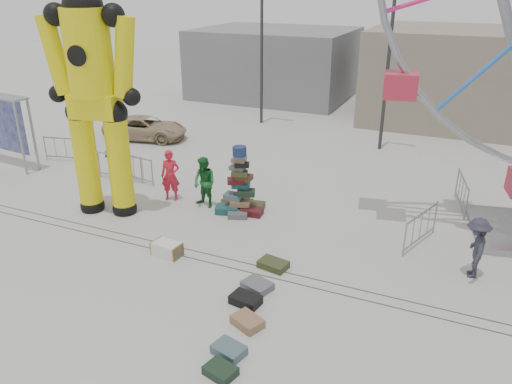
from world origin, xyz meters
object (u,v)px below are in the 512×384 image
at_px(suitcase_tower, 240,194).
at_px(barricade_dummy_a, 66,149).
at_px(lamp_post_right, 391,52).
at_px(lamp_post_left, 263,40).
at_px(barricade_dummy_c, 134,168).
at_px(barricade_wheel_front, 421,228).
at_px(steamer_trunk, 167,249).
at_px(parked_suv, 145,128).
at_px(barricade_dummy_b, 120,167).
at_px(pedestrian_black, 112,159).
at_px(pedestrian_green, 205,183).
at_px(pedestrian_red, 170,176).
at_px(pedestrian_grey, 476,248).
at_px(barricade_wheel_back, 462,193).
at_px(crash_test_dummy, 93,88).

height_order(suitcase_tower, barricade_dummy_a, suitcase_tower).
height_order(lamp_post_right, lamp_post_left, same).
distance_m(barricade_dummy_c, barricade_wheel_front, 11.09).
xyz_separation_m(steamer_trunk, parked_suv, (-7.35, 9.31, 0.37)).
bearing_deg(barricade_dummy_b, steamer_trunk, -43.13).
relative_size(barricade_dummy_a, barricade_dummy_b, 1.00).
distance_m(barricade_dummy_c, pedestrian_black, 1.07).
distance_m(barricade_dummy_a, barricade_dummy_c, 4.25).
bearing_deg(barricade_dummy_c, pedestrian_black, -172.71).
height_order(lamp_post_left, steamer_trunk, lamp_post_left).
bearing_deg(steamer_trunk, barricade_dummy_b, 145.33).
bearing_deg(pedestrian_green, steamer_trunk, -63.73).
relative_size(pedestrian_green, parked_suv, 0.44).
relative_size(suitcase_tower, pedestrian_red, 1.27).
bearing_deg(suitcase_tower, pedestrian_grey, -22.07).
relative_size(barricade_wheel_back, pedestrian_red, 1.07).
height_order(pedestrian_grey, parked_suv, pedestrian_grey).
relative_size(crash_test_dummy, barricade_wheel_back, 4.07).
distance_m(barricade_dummy_a, pedestrian_grey, 16.99).
bearing_deg(lamp_post_left, suitcase_tower, -70.67).
xyz_separation_m(lamp_post_left, barricade_dummy_c, (-1.24, -10.13, -3.93)).
bearing_deg(pedestrian_black, barricade_dummy_c, -162.10).
bearing_deg(lamp_post_right, barricade_wheel_front, -72.30).
distance_m(pedestrian_red, parked_suv, 7.89).
xyz_separation_m(crash_test_dummy, parked_suv, (-3.82, 7.59, -3.73)).
relative_size(lamp_post_left, parked_suv, 1.96).
height_order(barricade_dummy_c, barricade_wheel_back, same).
distance_m(steamer_trunk, pedestrian_green, 3.58).
bearing_deg(lamp_post_left, barricade_wheel_front, -47.85).
bearing_deg(lamp_post_left, lamp_post_right, -15.95).
xyz_separation_m(barricade_dummy_c, barricade_wheel_front, (11.06, -0.72, 0.00)).
bearing_deg(pedestrian_green, crash_test_dummy, -133.70).
distance_m(crash_test_dummy, barricade_dummy_b, 4.75).
relative_size(crash_test_dummy, steamer_trunk, 9.54).
distance_m(lamp_post_left, pedestrian_green, 11.91).
height_order(barricade_wheel_back, pedestrian_green, pedestrian_green).
bearing_deg(crash_test_dummy, barricade_dummy_b, 106.64).
bearing_deg(pedestrian_red, crash_test_dummy, -151.20).
bearing_deg(barricade_wheel_back, crash_test_dummy, -76.62).
distance_m(barricade_wheel_back, parked_suv, 15.15).
xyz_separation_m(steamer_trunk, pedestrian_red, (-2.07, 3.47, 0.74)).
height_order(lamp_post_right, barricade_wheel_back, lamp_post_right).
height_order(barricade_wheel_back, pedestrian_red, pedestrian_red).
bearing_deg(crash_test_dummy, pedestrian_red, 36.70).
distance_m(suitcase_tower, barricade_dummy_b, 5.69).
distance_m(crash_test_dummy, barricade_dummy_c, 4.68).
xyz_separation_m(crash_test_dummy, barricade_wheel_front, (10.19, 1.94, -3.74)).
distance_m(lamp_post_right, steamer_trunk, 13.77).
distance_m(pedestrian_green, pedestrian_grey, 8.89).
relative_size(barricade_dummy_c, pedestrian_red, 1.07).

